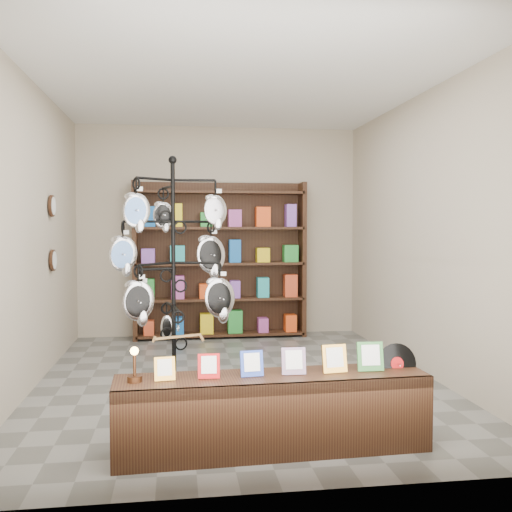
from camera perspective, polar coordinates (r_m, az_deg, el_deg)
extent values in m
plane|color=slate|center=(5.99, -1.83, -12.27)|extent=(5.00, 5.00, 0.00)
plane|color=#AB9F8A|center=(8.27, -3.71, 2.46)|extent=(4.00, 0.00, 4.00)
plane|color=#AB9F8A|center=(3.30, 2.80, 1.66)|extent=(4.00, 0.00, 4.00)
plane|color=#AB9F8A|center=(5.91, -21.54, 2.05)|extent=(0.00, 5.00, 5.00)
plane|color=#AB9F8A|center=(6.31, 16.52, 2.18)|extent=(0.00, 5.00, 5.00)
plane|color=white|center=(5.95, -1.88, 16.84)|extent=(5.00, 5.00, 0.00)
cylinder|color=black|center=(5.18, -8.16, -14.56)|extent=(0.55, 0.55, 0.03)
cylinder|color=black|center=(4.97, -8.25, -2.99)|extent=(0.05, 0.05, 2.12)
sphere|color=black|center=(4.98, -8.34, 9.49)|extent=(0.07, 0.07, 0.07)
ellipsoid|color=silver|center=(5.24, -8.91, -7.04)|extent=(0.12, 0.07, 0.22)
cube|color=#B2834A|center=(4.73, -7.80, -8.00)|extent=(0.38, 0.16, 0.04)
cube|color=black|center=(4.14, 1.69, -15.43)|extent=(2.20, 0.53, 0.54)
cube|color=gold|center=(3.96, -9.12, -11.07)|extent=(0.14, 0.06, 0.16)
cube|color=#BA0E10|center=(3.98, -4.74, -10.92)|extent=(0.15, 0.06, 0.17)
cube|color=#263FA5|center=(4.01, -0.43, -10.70)|extent=(0.16, 0.06, 0.18)
cube|color=#E54C33|center=(4.07, 3.78, -10.44)|extent=(0.17, 0.06, 0.19)
cube|color=gold|center=(4.15, 7.85, -10.13)|extent=(0.18, 0.07, 0.20)
cube|color=#337233|center=(4.24, 11.35, -9.82)|extent=(0.19, 0.07, 0.21)
cylinder|color=black|center=(4.39, 13.93, -10.40)|extent=(0.30, 0.08, 0.29)
cylinder|color=#BA0E10|center=(4.38, 13.94, -10.41)|extent=(0.10, 0.03, 0.10)
cylinder|color=#412312|center=(3.98, -12.04, -11.92)|extent=(0.10, 0.10, 0.04)
cylinder|color=#412312|center=(3.96, -12.05, -10.67)|extent=(0.02, 0.02, 0.14)
sphere|color=#FFBF59|center=(3.94, -12.07, -9.27)|extent=(0.06, 0.06, 0.06)
cube|color=black|center=(8.22, -3.67, -0.33)|extent=(2.40, 0.04, 2.20)
cube|color=black|center=(8.06, -11.98, -0.46)|extent=(0.06, 0.36, 2.20)
cube|color=black|center=(8.24, 4.62, -0.33)|extent=(0.06, 0.36, 2.20)
cube|color=black|center=(8.19, -3.56, -7.75)|extent=(2.36, 0.36, 0.04)
cube|color=black|center=(8.11, -3.58, -4.28)|extent=(2.36, 0.36, 0.03)
cube|color=black|center=(8.07, -3.59, -0.75)|extent=(2.36, 0.36, 0.04)
cube|color=black|center=(8.05, -3.60, 2.80)|extent=(2.36, 0.36, 0.04)
cube|color=black|center=(8.06, -3.61, 6.36)|extent=(2.36, 0.36, 0.04)
cylinder|color=black|center=(6.69, -19.73, 4.74)|extent=(0.03, 0.24, 0.24)
cylinder|color=black|center=(6.69, -19.64, -0.40)|extent=(0.03, 0.24, 0.24)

